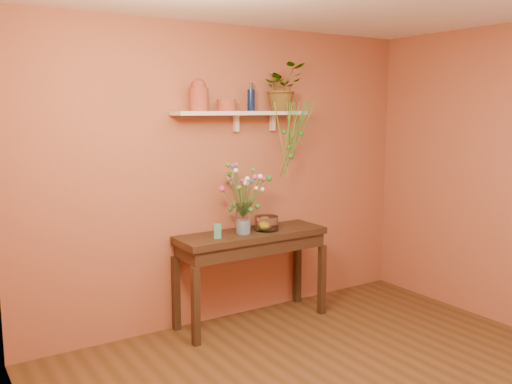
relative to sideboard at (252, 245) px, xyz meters
name	(u,v)px	position (x,y,z in m)	size (l,w,h in m)	color
room	(390,207)	(-0.08, -1.75, 0.62)	(4.04, 4.04, 2.70)	brown
sideboard	(252,245)	(0.00, 0.00, 0.00)	(1.40, 0.45, 0.85)	#362314
wall_shelf	(242,114)	(-0.02, 0.12, 1.19)	(1.30, 0.24, 0.19)	white
terracotta_jug	(199,96)	(-0.46, 0.11, 1.34)	(0.21, 0.21, 0.27)	#B04D35
terracotta_pot	(226,105)	(-0.20, 0.10, 1.26)	(0.17, 0.17, 0.10)	#B04D35
blue_bottle	(251,100)	(0.07, 0.12, 1.31)	(0.07, 0.07, 0.25)	#0A193B
spider_plant	(282,87)	(0.42, 0.14, 1.43)	(0.40, 0.34, 0.44)	#297724
plant_fronds	(292,137)	(0.43, -0.03, 0.97)	(0.40, 0.41, 0.70)	#297724
glass_vase	(243,221)	(-0.11, -0.03, 0.24)	(0.13, 0.13, 0.27)	white
bouquet	(243,186)	(-0.11, -0.02, 0.56)	(0.49, 0.47, 0.50)	#386B28
glass_bowl	(266,224)	(0.15, -0.02, 0.18)	(0.22, 0.22, 0.13)	white
lemon	(265,225)	(0.15, 0.00, 0.17)	(0.08, 0.08, 0.08)	#FFF61F
carton	(217,231)	(-0.38, -0.05, 0.19)	(0.06, 0.05, 0.12)	teal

